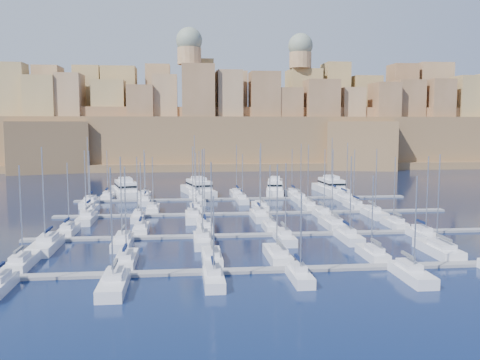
{
  "coord_description": "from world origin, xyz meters",
  "views": [
    {
      "loc": [
        -15.31,
        -101.71,
        19.44
      ],
      "look_at": [
        -3.7,
        6.0,
        7.83
      ],
      "focal_mm": 40.0,
      "sensor_mm": 36.0,
      "label": 1
    }
  ],
  "objects": [
    {
      "name": "sailboat_30",
      "position": [
        -34.14,
        4.31,
        0.75
      ],
      "size": [
        2.89,
        9.62,
        14.45
      ],
      "color": "silver",
      "rests_on": "ground"
    },
    {
      "name": "sailboat_3",
      "position": [
        -2.04,
        -28.32,
        0.75
      ],
      "size": [
        2.88,
        9.59,
        13.92
      ],
      "color": "silver",
      "rests_on": "ground"
    },
    {
      "name": "sailboat_43",
      "position": [
        -24.41,
        26.79,
        0.74
      ],
      "size": [
        2.59,
        8.65,
        13.43
      ],
      "color": "silver",
      "rests_on": "ground"
    },
    {
      "name": "sailboat_45",
      "position": [
        -0.91,
        26.9,
        0.72
      ],
      "size": [
        2.52,
        8.41,
        12.27
      ],
      "color": "silver",
      "rests_on": "ground"
    },
    {
      "name": "sailboat_9",
      "position": [
        -1.11,
        -38.66,
        0.71
      ],
      "size": [
        2.26,
        7.52,
        11.3
      ],
      "color": "silver",
      "rests_on": "ground"
    },
    {
      "name": "sailboat_15",
      "position": [
        0.35,
        -7.4,
        0.72
      ],
      "size": [
        2.22,
        7.39,
        12.18
      ],
      "color": "silver",
      "rests_on": "ground"
    },
    {
      "name": "sailboat_26",
      "position": [
        -12.48,
        15.02,
        0.73
      ],
      "size": [
        2.48,
        8.25,
        13.21
      ],
      "color": "silver",
      "rests_on": "ground"
    },
    {
      "name": "sailboat_7",
      "position": [
        -23.46,
        -39.85,
        0.76
      ],
      "size": [
        2.98,
        9.94,
        14.75
      ],
      "color": "silver",
      "rests_on": "ground"
    },
    {
      "name": "sailboat_38",
      "position": [
        -12.2,
        38.21,
        0.78
      ],
      "size": [
        3.21,
        10.68,
        16.47
      ],
      "color": "silver",
      "rests_on": "ground"
    },
    {
      "name": "sailboat_31",
      "position": [
        -24.31,
        5.19,
        0.73
      ],
      "size": [
        2.35,
        7.82,
        13.04
      ],
      "color": "silver",
      "rests_on": "ground"
    },
    {
      "name": "sailboat_37",
      "position": [
        -25.07,
        37.29,
        0.72
      ],
      "size": [
        2.64,
        8.81,
        12.1
      ],
      "color": "silver",
      "rests_on": "ground"
    },
    {
      "name": "pontoon_mid_near",
      "position": [
        0.0,
        -12.0,
        0.2
      ],
      "size": [
        84.0,
        2.0,
        0.4
      ],
      "primitive_type": "cube",
      "color": "slate",
      "rests_on": "ground"
    },
    {
      "name": "ground",
      "position": [
        0.0,
        0.0,
        0.0
      ],
      "size": [
        600.0,
        600.0,
        0.0
      ],
      "primitive_type": "plane",
      "color": "black",
      "rests_on": "ground"
    },
    {
      "name": "sailboat_32",
      "position": [
        -13.36,
        4.0,
        0.76
      ],
      "size": [
        3.07,
        10.25,
        15.14
      ],
      "color": "silver",
      "rests_on": "ground"
    },
    {
      "name": "sailboat_20",
      "position": [
        -12.27,
        -17.6,
        0.76
      ],
      "size": [
        2.83,
        9.44,
        15.6
      ],
      "color": "silver",
      "rests_on": "ground"
    },
    {
      "name": "sailboat_22",
      "position": [
        11.87,
        -17.36,
        0.75
      ],
      "size": [
        2.69,
        8.95,
        14.37
      ],
      "color": "silver",
      "rests_on": "ground"
    },
    {
      "name": "sailboat_18",
      "position": [
        -36.3,
        -18.4,
        0.78
      ],
      "size": [
        3.32,
        11.07,
        16.17
      ],
      "color": "silver",
      "rests_on": "ground"
    },
    {
      "name": "sailboat_41",
      "position": [
        24.69,
        37.76,
        0.76
      ],
      "size": [
        2.93,
        9.76,
        15.79
      ],
      "color": "silver",
      "rests_on": "ground"
    },
    {
      "name": "sailboat_35",
      "position": [
        24.18,
        4.29,
        0.75
      ],
      "size": [
        2.9,
        9.66,
        14.44
      ],
      "color": "silver",
      "rests_on": "ground"
    },
    {
      "name": "pontoon_near",
      "position": [
        0.0,
        -34.0,
        0.2
      ],
      "size": [
        84.0,
        2.0,
        0.4
      ],
      "primitive_type": "cube",
      "color": "slate",
      "rests_on": "ground"
    },
    {
      "name": "sailboat_2",
      "position": [
        -11.41,
        -28.68,
        0.75
      ],
      "size": [
        2.66,
        8.86,
        14.4
      ],
      "color": "silver",
      "rests_on": "ground"
    },
    {
      "name": "sailboat_5",
      "position": [
        22.29,
        -27.73,
        0.77
      ],
      "size": [
        3.24,
        10.8,
        15.12
      ],
      "color": "silver",
      "rests_on": "ground"
    },
    {
      "name": "sailboat_25",
      "position": [
        -21.89,
        15.23,
        0.73
      ],
      "size": [
        2.6,
        8.68,
        12.36
      ],
      "color": "silver",
      "rests_on": "ground"
    },
    {
      "name": "sailboat_27",
      "position": [
        1.87,
        15.54,
        0.75
      ],
      "size": [
        2.79,
        9.31,
        14.14
      ],
      "color": "silver",
      "rests_on": "ground"
    },
    {
      "name": "sailboat_33",
      "position": [
        0.15,
        3.97,
        0.77
      ],
      "size": [
        3.09,
        10.31,
        15.69
      ],
      "color": "silver",
      "rests_on": "ground"
    },
    {
      "name": "sailboat_28",
      "position": [
        12.84,
        15.35,
        0.75
      ],
      "size": [
        2.68,
        8.92,
        14.83
      ],
      "color": "silver",
      "rests_on": "ground"
    },
    {
      "name": "sailboat_34",
      "position": [
        13.45,
        4.66,
        0.75
      ],
      "size": [
        2.67,
        8.9,
        14.39
      ],
      "color": "silver",
      "rests_on": "ground"
    },
    {
      "name": "sailboat_4",
      "position": [
        11.74,
        -28.94,
        0.72
      ],
      "size": [
        2.5,
        8.33,
        12.27
      ],
      "color": "silver",
      "rests_on": "ground"
    },
    {
      "name": "sailboat_23",
      "position": [
        24.83,
        -17.53,
        0.75
      ],
      "size": [
        2.78,
        9.28,
        14.29
      ],
      "color": "silver",
      "rests_on": "ground"
    },
    {
      "name": "sailboat_10",
      "position": [
        12.94,
        -39.48,
        0.74
      ],
      "size": [
        2.75,
        9.18,
        13.32
      ],
      "color": "silver",
      "rests_on": "ground"
    },
    {
      "name": "sailboat_16",
      "position": [
        12.38,
        -6.09,
        0.76
      ],
      "size": [
        3.02,
        10.07,
        14.86
      ],
      "color": "silver",
      "rests_on": "ground"
    },
    {
      "name": "sailboat_1",
      "position": [
        -23.19,
        -28.71,
        0.74
      ],
      "size": [
        2.64,
        8.81,
        13.81
      ],
      "color": "silver",
      "rests_on": "ground"
    },
    {
      "name": "motor_yacht_c",
      "position": [
        9.66,
        40.7,
        1.73
      ],
      "size": [
        7.1,
        15.54,
        5.25
      ],
      "color": "silver",
      "rests_on": "ground"
    },
    {
      "name": "sailboat_13",
      "position": [
        -22.77,
        -6.93,
        0.73
      ],
      "size": [
        2.51,
        8.35,
        12.89
      ],
      "color": "silver",
      "rests_on": "ground"
    },
    {
      "name": "sailboat_47",
      "position": [
        24.8,
        25.83,
        0.77
      ],
      "size": [
        3.18,
        10.6,
        14.93
      ],
      "color": "silver",
      "rests_on": "ground"
    },
    {
      "name": "sailboat_21",
      "position": [
        1.16,
        -17.16,
        0.73
      ],
      "size": [
        2.56,
        8.53,
        13.33
      ],
      "color": "silver",
      "rests_on": "ground"
    },
    {
      "name": "sailboat_0",
      "position": [
        -37.02,
        -28.63,
        0.74
      ],
      "size": [
        2.69,
        8.97,
        14.11
      ],
      "color": "silver",
      "rests_on": "ground"
    },
    {
      "name": "motor_yacht_b",
      "position": [
        -11.16,
        42.23,
        1.73
      ],
      "size": [
        9.54,
        18.92,
        5.25
      ],
      "color": "silver",
      "rests_on": "ground"
    },
    {
      "name": "sailboat_40",
      "position": [
        13.7,
        37.32,
        0.73
      ],
      "size": [
        2.66,
        8.86,
        12.83
      ],
      "color": "silver",
      "rests_on": "ground"
    },
    {
      "name": "sailboat_36",
      "position": [
        -34.59,
        37.0,
        0.73
      ],
      "size": [
        2.46,
        8.21,
        12.68
      ],
      "color": "silver",
      "rests_on": "ground"
    },
    {
      "name": "sailboat_29",
      "position": [
        23.55,
        15.33,
        0.74
      ],
      "size": [
        2.67,
        8.89,
        13.71
      ],
      "color": "silver",
      "rests_on": "ground"
    },
    {
      "name": "pontoon_mid_far",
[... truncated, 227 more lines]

